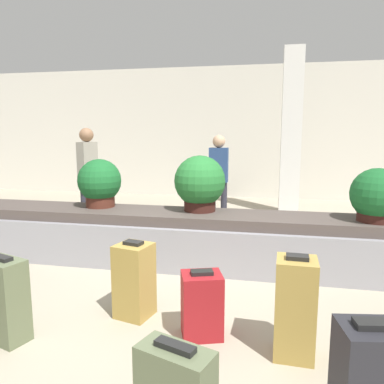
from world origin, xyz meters
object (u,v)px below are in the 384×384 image
Objects in this scene: pillar at (291,133)px; suitcase_2 at (295,308)px; traveler_0 at (88,168)px; potted_plant_0 at (200,183)px; suitcase_1 at (202,305)px; traveler_1 at (219,172)px; suitcase_5 at (134,280)px; suitcase_0 at (4,300)px; potted_plant_1 at (377,196)px; potted_plant_2 at (100,183)px.

suitcase_2 is at bearing -92.08° from pillar.
traveler_0 is at bearing -153.79° from pillar.
suitcase_2 is 1.11× the size of potted_plant_0.
pillar reaches higher than traveler_0.
traveler_1 reaches higher than suitcase_1.
suitcase_5 is 1.69m from potted_plant_0.
pillar is at bearing 135.73° from traveler_0.
potted_plant_0 is (-1.04, 1.86, 0.62)m from suitcase_2.
traveler_0 is (-2.55, 3.15, 0.75)m from suitcase_1.
potted_plant_1 reaches higher than suitcase_0.
pillar is at bearing 68.53° from potted_plant_0.
suitcase_1 is 1.91m from potted_plant_0.
suitcase_0 is 1.25× the size of suitcase_1.
suitcase_5 reaches higher than suitcase_1.
pillar is 4.71× the size of suitcase_0.
traveler_1 is (-1.26, -1.13, -0.68)m from pillar.
potted_plant_2 is (-1.32, -0.01, -0.03)m from potted_plant_0.
suitcase_2 is 1.30× the size of potted_plant_1.
traveler_1 is (1.11, 4.08, 0.60)m from suitcase_0.
traveler_1 is at bearing 133.28° from potted_plant_1.
suitcase_2 is 1.22× the size of potted_plant_2.
potted_plant_2 reaches higher than potted_plant_1.
suitcase_2 is 2.22m from potted_plant_0.
potted_plant_2 is at bearing 177.26° from potted_plant_1.
pillar is 3.42m from potted_plant_1.
potted_plant_0 is 0.41× the size of traveler_0.
traveler_1 is (-0.38, 3.71, 0.66)m from suitcase_1.
potted_plant_2 is at bearing 115.31° from suitcase_1.
potted_plant_0 is 0.44× the size of traveler_1.
pillar is at bearing 61.11° from suitcase_1.
potted_plant_0 is at bearing -111.47° from pillar.
suitcase_0 reaches higher than suitcase_1.
suitcase_2 is (0.70, -0.13, 0.11)m from suitcase_1.
potted_plant_0 reaches higher than suitcase_0.
traveler_1 is at bearing 77.21° from suitcase_1.
suitcase_2 is (2.18, 0.24, 0.04)m from suitcase_0.
suitcase_2 is at bearing -0.29° from suitcase_5.
traveler_0 is 2.25m from traveler_1.
potted_plant_1 is (3.12, 1.94, 0.60)m from suitcase_0.
suitcase_0 is 1.00× the size of suitcase_5.
potted_plant_2 is at bearing 112.78° from suitcase_0.
potted_plant_1 is 0.35× the size of traveler_0.
suitcase_5 is at bearing -149.08° from potted_plant_1.
suitcase_2 reaches higher than suitcase_5.
potted_plant_1 is 4.48m from traveler_0.
suitcase_0 is 1.53m from suitcase_1.
potted_plant_1 is 0.37× the size of traveler_1.
suitcase_5 is 3.58m from traveler_0.
traveler_0 is (-0.89, 1.42, 0.05)m from potted_plant_2.
suitcase_0 is 3.74m from traveler_0.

